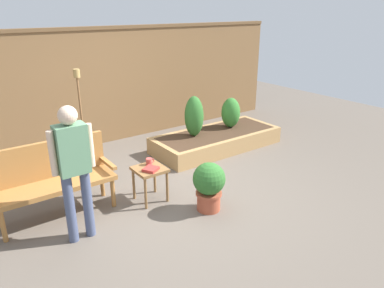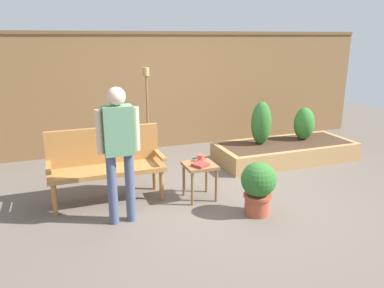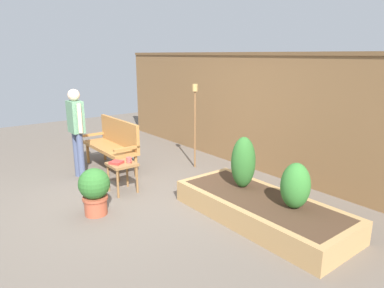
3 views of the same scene
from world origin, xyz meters
name	(u,v)px [view 3 (image 3 of 3)]	position (x,y,z in m)	size (l,w,h in m)	color
ground_plane	(128,199)	(0.00, 0.00, 0.00)	(14.00, 14.00, 0.00)	#60564C
fence_back	(250,111)	(0.00, 2.60, 1.09)	(8.40, 0.14, 2.16)	brown
garden_bench	(114,141)	(-1.44, 0.50, 0.54)	(1.44, 0.48, 0.94)	#A87038
side_table	(122,168)	(-0.30, 0.08, 0.40)	(0.40, 0.40, 0.48)	olive
cup_on_table	(129,160)	(-0.25, 0.18, 0.52)	(0.12, 0.09, 0.09)	#CC4C47
book_on_table	(116,162)	(-0.33, 0.00, 0.50)	(0.18, 0.17, 0.04)	#B2332D
potted_boxwood	(95,189)	(0.19, -0.58, 0.37)	(0.42, 0.42, 0.65)	#A84C33
raised_planter_bed	(261,209)	(1.68, 1.07, 0.15)	(2.40, 1.00, 0.30)	#AD8451
shrub_near_bench	(243,162)	(1.23, 1.17, 0.66)	(0.34, 0.34, 0.73)	brown
shrub_far_corner	(295,186)	(2.10, 1.17, 0.59)	(0.36, 0.36, 0.57)	brown
tiki_torch	(195,111)	(-0.58, 1.75, 1.10)	(0.10, 0.10, 1.59)	brown
person_by_bench	(76,126)	(-1.37, -0.21, 0.93)	(0.47, 0.20, 1.56)	#475170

